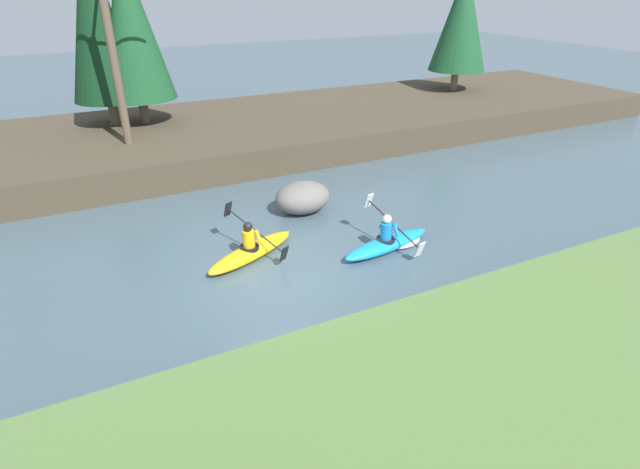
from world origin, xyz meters
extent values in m
plane|color=#425660|center=(0.00, 0.00, 0.00)|extent=(90.00, 90.00, 0.00)
cube|color=#56753D|center=(0.00, -5.46, 0.40)|extent=(44.00, 5.20, 0.79)
cube|color=#473D2D|center=(0.00, 10.38, 0.52)|extent=(44.00, 8.42, 1.05)
cylinder|color=brown|center=(-2.11, 11.84, 1.53)|extent=(0.36, 0.36, 0.97)
cone|color=#0F3319|center=(-2.11, 11.84, 4.88)|extent=(2.62, 2.62, 5.73)
cylinder|color=brown|center=(-1.02, 11.51, 1.54)|extent=(0.36, 0.36, 0.98)
cone|color=#194C28|center=(-1.02, 11.51, 4.72)|extent=(2.71, 2.71, 5.38)
cylinder|color=#7A664C|center=(14.27, 11.31, 1.54)|extent=(0.36, 0.36, 0.98)
cone|color=#194C28|center=(14.27, 11.31, 4.43)|extent=(2.79, 2.79, 4.80)
cylinder|color=brown|center=(-2.00, 8.92, 3.82)|extent=(0.28, 0.28, 5.55)
ellipsoid|color=#1993D6|center=(2.99, 0.06, 0.17)|extent=(2.76, 1.07, 0.34)
cone|color=#1993D6|center=(4.21, 0.28, 0.19)|extent=(0.38, 0.26, 0.20)
cylinder|color=black|center=(2.94, 0.05, 0.31)|extent=(0.56, 0.56, 0.08)
cylinder|color=#1984CC|center=(2.94, 0.05, 0.56)|extent=(0.35, 0.35, 0.42)
sphere|color=white|center=(2.94, 0.05, 0.89)|extent=(0.27, 0.27, 0.23)
cylinder|color=#1984CC|center=(3.00, 0.30, 0.65)|extent=(0.13, 0.24, 0.35)
cylinder|color=#1984CC|center=(3.08, -0.17, 0.65)|extent=(0.13, 0.24, 0.35)
cylinder|color=black|center=(3.17, 0.09, 0.69)|extent=(0.37, 1.89, 0.65)
cube|color=white|center=(3.00, 1.03, 1.00)|extent=(0.22, 0.19, 0.41)
cube|color=white|center=(3.34, -0.85, 0.38)|extent=(0.22, 0.19, 0.41)
ellipsoid|color=white|center=(3.53, 0.16, 0.09)|extent=(1.21, 0.88, 0.18)
ellipsoid|color=yellow|center=(-0.25, 1.19, 0.17)|extent=(2.70, 1.68, 0.34)
cone|color=yellow|center=(0.88, 1.72, 0.19)|extent=(0.40, 0.33, 0.20)
cylinder|color=black|center=(-0.30, 1.17, 0.31)|extent=(0.64, 0.64, 0.08)
cylinder|color=yellow|center=(-0.30, 1.17, 0.56)|extent=(0.40, 0.40, 0.42)
sphere|color=black|center=(-0.30, 1.17, 0.89)|extent=(0.31, 0.31, 0.23)
cylinder|color=yellow|center=(-0.31, 1.43, 0.65)|extent=(0.18, 0.24, 0.35)
cylinder|color=yellow|center=(-0.10, 1.00, 0.65)|extent=(0.18, 0.24, 0.35)
cylinder|color=black|center=(-0.09, 1.27, 0.69)|extent=(0.84, 1.75, 0.65)
cube|color=black|center=(-0.49, 2.13, 1.00)|extent=(0.25, 0.23, 0.41)
cube|color=black|center=(0.31, 0.41, 0.38)|extent=(0.25, 0.23, 0.41)
ellipsoid|color=slate|center=(2.03, 3.12, 0.47)|extent=(1.65, 1.29, 0.93)
camera|label=1|loc=(-3.46, -9.22, 6.23)|focal=28.00mm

